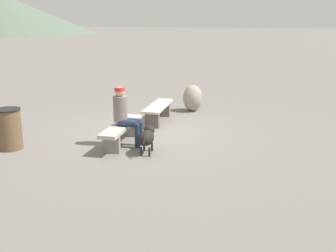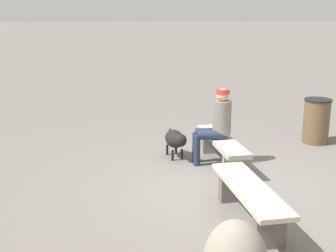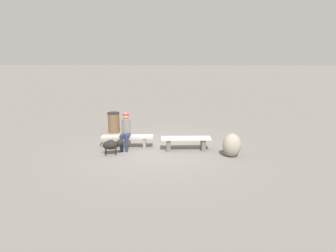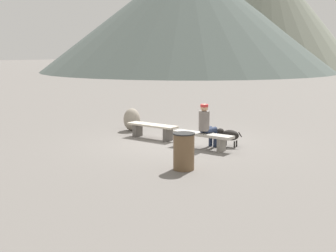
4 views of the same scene
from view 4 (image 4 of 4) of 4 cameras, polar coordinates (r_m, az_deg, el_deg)
ground at (r=13.59m, az=1.60°, el=-2.28°), size 210.00×210.00×0.06m
bench_left at (r=14.20m, az=-2.00°, el=-0.33°), size 1.77×0.59×0.46m
bench_right at (r=12.77m, az=4.45°, el=-1.41°), size 1.87×0.54×0.45m
seated_person at (r=12.76m, az=4.86°, el=0.38°), size 0.33×0.63×1.28m
dog at (r=13.15m, az=7.67°, el=-1.11°), size 0.78×0.40×0.51m
trash_bin at (r=10.51m, az=2.02°, el=-3.23°), size 0.52×0.52×0.87m
boulder at (r=15.62m, az=-4.60°, el=0.83°), size 0.64×0.61×0.78m
distant_peak_1 at (r=60.15m, az=2.49°, el=13.88°), size 37.96×37.96×14.45m
distant_peak_2 at (r=64.84m, az=12.50°, el=13.75°), size 24.78×24.78×15.33m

